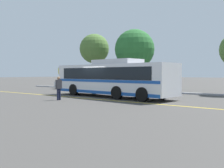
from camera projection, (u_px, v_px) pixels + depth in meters
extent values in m
plane|color=#423F3D|center=(100.00, 97.00, 21.72)|extent=(220.00, 220.00, 0.00)
cube|color=gold|center=(94.00, 99.00, 19.76)|extent=(31.18, 0.20, 0.01)
cube|color=#99999E|center=(153.00, 92.00, 26.75)|extent=(39.18, 0.36, 0.15)
cube|color=silver|center=(112.00, 79.00, 21.43)|extent=(11.36, 3.55, 2.35)
cube|color=black|center=(112.00, 73.00, 21.41)|extent=(9.81, 3.45, 0.93)
cube|color=#194CA5|center=(112.00, 81.00, 21.43)|extent=(11.14, 3.57, 0.20)
cube|color=#194CA5|center=(112.00, 92.00, 21.47)|extent=(11.14, 3.56, 0.24)
cube|color=black|center=(70.00, 77.00, 25.28)|extent=(0.24, 2.25, 1.68)
cube|color=black|center=(70.00, 67.00, 25.24)|extent=(0.20, 1.79, 0.24)
cube|color=silver|center=(117.00, 62.00, 20.99)|extent=(4.08, 2.40, 0.38)
cube|color=black|center=(68.00, 88.00, 25.51)|extent=(0.21, 1.92, 0.04)
cube|color=black|center=(68.00, 90.00, 25.52)|extent=(0.21, 1.92, 0.04)
cylinder|color=black|center=(74.00, 90.00, 22.95)|extent=(1.02, 0.37, 1.00)
cylinder|color=black|center=(94.00, 89.00, 24.74)|extent=(1.02, 0.37, 1.00)
cylinder|color=black|center=(117.00, 93.00, 19.42)|extent=(1.02, 0.37, 1.00)
cylinder|color=black|center=(137.00, 91.00, 21.21)|extent=(1.02, 0.37, 1.00)
cylinder|color=black|center=(142.00, 94.00, 17.81)|extent=(1.02, 0.37, 1.00)
cylinder|color=black|center=(162.00, 93.00, 19.60)|extent=(1.02, 0.37, 1.00)
cube|color=silver|center=(70.00, 84.00, 32.17)|extent=(4.36, 1.83, 0.60)
cube|color=black|center=(70.00, 80.00, 32.22)|extent=(1.86, 1.54, 0.46)
cylinder|color=black|center=(82.00, 87.00, 31.92)|extent=(0.61, 0.22, 0.60)
cylinder|color=black|center=(73.00, 87.00, 30.72)|extent=(0.61, 0.22, 0.60)
cylinder|color=black|center=(68.00, 86.00, 33.65)|extent=(0.61, 0.22, 0.60)
cylinder|color=black|center=(58.00, 87.00, 32.45)|extent=(0.61, 0.22, 0.60)
cube|color=navy|center=(105.00, 86.00, 28.95)|extent=(4.67, 2.30, 0.59)
cube|color=black|center=(106.00, 81.00, 28.85)|extent=(2.04, 1.85, 0.43)
cylinder|color=black|center=(90.00, 88.00, 29.25)|extent=(0.61, 0.25, 0.60)
cylinder|color=black|center=(102.00, 87.00, 30.58)|extent=(0.61, 0.25, 0.60)
cylinder|color=black|center=(108.00, 89.00, 27.33)|extent=(0.61, 0.25, 0.60)
cylinder|color=black|center=(120.00, 88.00, 28.66)|extent=(0.61, 0.25, 0.60)
cylinder|color=#191E38|center=(58.00, 94.00, 18.90)|extent=(0.14, 0.14, 0.83)
cylinder|color=#191E38|center=(60.00, 94.00, 19.02)|extent=(0.14, 0.14, 0.83)
cube|color=#333338|center=(59.00, 84.00, 18.93)|extent=(0.27, 0.44, 0.65)
sphere|color=#9E704C|center=(59.00, 78.00, 18.92)|extent=(0.22, 0.22, 0.22)
cylinder|color=#59595E|center=(60.00, 80.00, 25.37)|extent=(0.07, 0.07, 2.51)
cube|color=yellow|center=(60.00, 71.00, 25.34)|extent=(0.07, 0.40, 0.56)
cylinder|color=#513823|center=(94.00, 74.00, 34.97)|extent=(0.28, 0.28, 3.77)
sphere|color=#4C7033|center=(94.00, 49.00, 34.83)|extent=(3.91, 3.91, 3.91)
cylinder|color=#513823|center=(134.00, 77.00, 31.06)|extent=(0.28, 0.28, 3.04)
sphere|color=#28662D|center=(135.00, 49.00, 30.92)|extent=(4.69, 4.69, 4.69)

